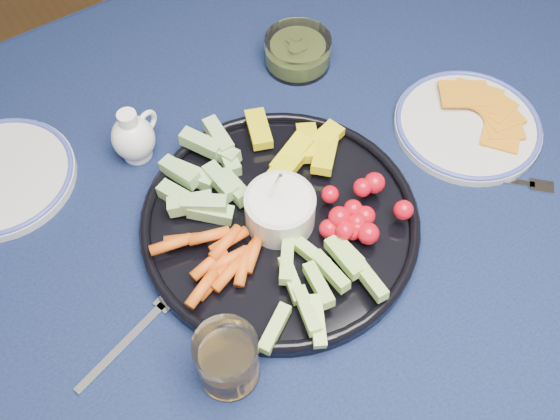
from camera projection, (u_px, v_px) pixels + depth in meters
dining_table at (301, 197)px, 1.04m from camera, size 1.67×1.07×0.75m
crudite_platter at (278, 218)px, 0.89m from camera, size 0.40×0.40×0.13m
creamer_pitcher at (134, 137)px, 0.95m from camera, size 0.08×0.07×0.09m
pickle_bowl at (298, 52)px, 1.07m from camera, size 0.11×0.11×0.05m
cheese_plate at (468, 123)px, 1.00m from camera, size 0.23×0.23×0.03m
juice_tumbler at (228, 361)px, 0.75m from camera, size 0.08×0.08×0.09m
fork_left at (139, 329)px, 0.82m from camera, size 0.18×0.07×0.00m
fork_right at (506, 181)px, 0.95m from camera, size 0.13×0.13×0.00m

